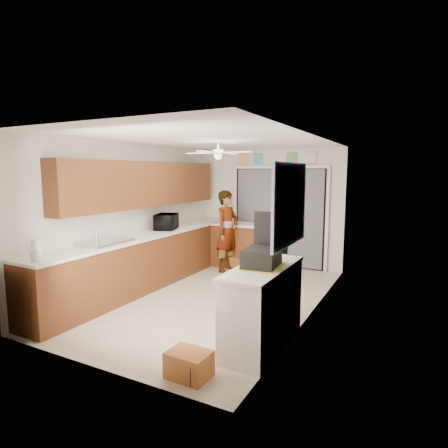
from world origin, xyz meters
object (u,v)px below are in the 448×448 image
at_px(microwave, 166,222).
at_px(suitcase, 262,257).
at_px(paper_towel_roll, 36,248).
at_px(cardboard_box, 189,364).
at_px(dog, 235,273).
at_px(man, 227,231).
at_px(navy_crate, 188,367).

relative_size(microwave, suitcase, 1.09).
xyz_separation_m(paper_towel_roll, cardboard_box, (2.39, -0.14, -0.93)).
distance_m(microwave, dog, 1.63).
xyz_separation_m(suitcase, dog, (-1.28, 1.97, -0.84)).
bearing_deg(paper_towel_roll, dog, 62.80).
relative_size(paper_towel_roll, man, 0.14).
bearing_deg(dog, suitcase, -71.81).
bearing_deg(microwave, dog, -103.12).
bearing_deg(suitcase, paper_towel_roll, -167.74).
height_order(suitcase, cardboard_box, suitcase).
bearing_deg(navy_crate, man, 111.57).
relative_size(paper_towel_roll, cardboard_box, 0.56).
bearing_deg(paper_towel_roll, man, 76.04).
height_order(microwave, man, man).
bearing_deg(suitcase, dog, 117.79).
height_order(paper_towel_roll, cardboard_box, paper_towel_roll).
bearing_deg(suitcase, navy_crate, -115.19).
height_order(suitcase, navy_crate, suitcase).
bearing_deg(dog, cardboard_box, -87.54).
bearing_deg(cardboard_box, navy_crate, 180.00).
distance_m(paper_towel_roll, dog, 3.30).
height_order(microwave, paper_towel_roll, microwave).
distance_m(navy_crate, dog, 3.12).
bearing_deg(suitcase, man, 118.61).
relative_size(suitcase, dog, 0.93).
bearing_deg(cardboard_box, suitcase, 70.60).
relative_size(paper_towel_roll, dog, 0.45).
xyz_separation_m(suitcase, man, (-1.85, 2.74, -0.22)).
distance_m(microwave, suitcase, 3.19).
bearing_deg(cardboard_box, dog, 107.37).
xyz_separation_m(paper_towel_roll, suitcase, (2.74, 0.87, -0.01)).
relative_size(microwave, man, 0.32).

